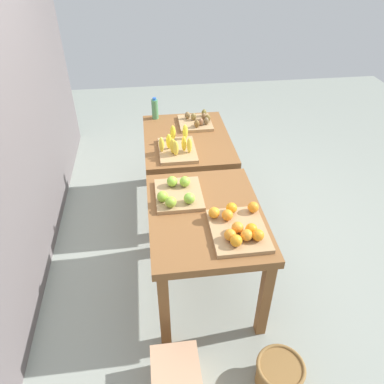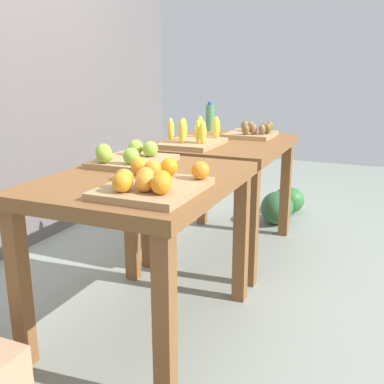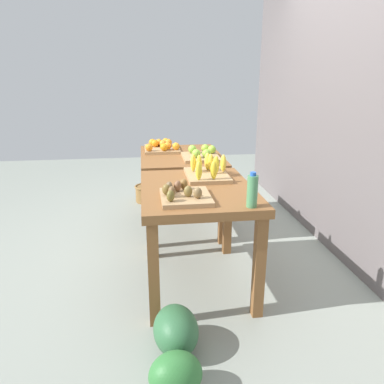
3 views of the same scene
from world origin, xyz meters
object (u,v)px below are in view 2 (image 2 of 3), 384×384
(display_table_left, at_px, (142,200))
(banana_crate, at_px, (193,138))
(orange_bin, at_px, (153,182))
(display_table_right, at_px, (223,158))
(apple_bin, at_px, (130,158))
(watermelon_pile, at_px, (281,205))
(water_bottle, at_px, (210,117))
(kiwi_bin, at_px, (253,132))

(display_table_left, xyz_separation_m, banana_crate, (0.86, 0.12, 0.16))
(orange_bin, bearing_deg, display_table_right, 7.52)
(display_table_left, bearing_deg, apple_bin, 41.74)
(apple_bin, relative_size, watermelon_pile, 0.63)
(display_table_right, height_order, water_bottle, water_bottle)
(display_table_left, xyz_separation_m, apple_bin, (0.20, 0.18, 0.15))
(kiwi_bin, xyz_separation_m, watermelon_pile, (0.58, -0.11, -0.68))
(banana_crate, bearing_deg, water_bottle, 12.40)
(display_table_right, distance_m, apple_bin, 0.95)
(display_table_right, distance_m, water_bottle, 0.57)
(display_table_left, height_order, kiwi_bin, kiwi_bin)
(apple_bin, distance_m, kiwi_bin, 1.21)
(display_table_right, xyz_separation_m, banana_crate, (-0.26, 0.12, 0.16))
(orange_bin, height_order, water_bottle, water_bottle)
(display_table_right, xyz_separation_m, kiwi_bin, (0.25, -0.13, 0.15))
(display_table_right, bearing_deg, apple_bin, 169.18)
(display_table_left, xyz_separation_m, watermelon_pile, (1.95, -0.24, -0.54))
(banana_crate, height_order, watermelon_pile, banana_crate)
(orange_bin, distance_m, banana_crate, 1.13)
(display_table_left, relative_size, kiwi_bin, 2.89)
(orange_bin, bearing_deg, watermelon_pile, -1.60)
(kiwi_bin, height_order, water_bottle, water_bottle)
(orange_bin, xyz_separation_m, kiwi_bin, (1.60, 0.05, -0.01))
(watermelon_pile, bearing_deg, banana_crate, 161.88)
(orange_bin, xyz_separation_m, water_bottle, (1.79, 0.45, 0.06))
(kiwi_bin, relative_size, water_bottle, 1.64)
(apple_bin, bearing_deg, display_table_right, -10.82)
(display_table_left, xyz_separation_m, water_bottle, (1.57, 0.27, 0.22))
(display_table_right, relative_size, orange_bin, 2.36)
(banana_crate, bearing_deg, display_table_left, -172.23)
(display_table_right, distance_m, watermelon_pile, 1.02)
(banana_crate, distance_m, watermelon_pile, 1.34)
(banana_crate, xyz_separation_m, kiwi_bin, (0.51, -0.25, -0.01))
(orange_bin, height_order, banana_crate, banana_crate)
(display_table_left, relative_size, orange_bin, 2.36)
(water_bottle, relative_size, watermelon_pile, 0.34)
(banana_crate, xyz_separation_m, watermelon_pile, (1.09, -0.36, -0.70))
(apple_bin, bearing_deg, banana_crate, -5.04)
(apple_bin, relative_size, kiwi_bin, 1.11)
(apple_bin, bearing_deg, water_bottle, 4.01)
(display_table_left, xyz_separation_m, display_table_right, (1.12, 0.00, 0.00))
(display_table_right, bearing_deg, water_bottle, 31.43)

